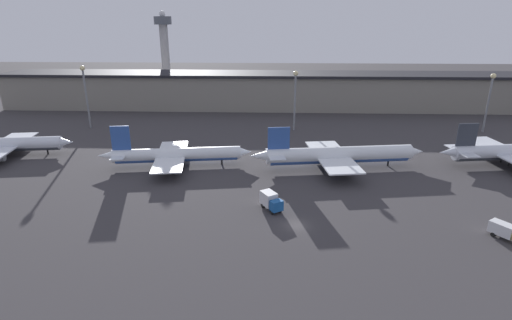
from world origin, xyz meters
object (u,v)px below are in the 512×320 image
Objects in this scene: airplane_1 at (175,155)px; airplane_3 at (511,152)px; control_tower at (165,47)px; service_vehicle_0 at (507,232)px; airplane_0 at (9,144)px; service_vehicle_1 at (271,201)px; airplane_2 at (338,155)px.

airplane_3 reaches higher than airplane_1.
airplane_3 is 166.35m from control_tower.
service_vehicle_0 is 0.16× the size of control_tower.
service_vehicle_1 is at bearing -30.60° from airplane_0.
airplane_1 is at bearing 172.11° from airplane_2.
airplane_0 is 147.58m from airplane_3.
airplane_3 reaches higher than airplane_2.
airplane_2 is at bearing 177.62° from airplane_3.
airplane_0 is at bearing 164.44° from airplane_1.
airplane_1 is at bearing -153.17° from service_vehicle_0.
airplane_0 reaches higher than airplane_3.
service_vehicle_1 is at bearing -163.54° from airplane_3.
service_vehicle_0 is at bearing -35.36° from airplane_1.
service_vehicle_0 is at bearing 44.08° from service_vehicle_1.
airplane_0 is at bearing -145.34° from service_vehicle_0.
airplane_1 is 1.00× the size of control_tower.
service_vehicle_0 is (26.18, -37.13, -2.05)m from airplane_2.
airplane_1 reaches higher than service_vehicle_0.
service_vehicle_0 is (71.64, -37.02, -1.53)m from airplane_1.
airplane_1 reaches higher than service_vehicle_1.
airplane_3 is at bearing -8.77° from airplane_0.
control_tower is (-75.69, 112.15, 21.13)m from airplane_2.
airplane_1 is 80.65m from service_vehicle_0.
service_vehicle_1 is (26.94, -26.06, -1.20)m from airplane_1.
airplane_2 is 7.15× the size of service_vehicle_0.
service_vehicle_1 reaches higher than service_vehicle_0.
airplane_0 is at bearing -144.71° from service_vehicle_1.
airplane_0 is 0.87× the size of control_tower.
airplane_2 reaches higher than service_vehicle_1.
service_vehicle_0 is 1.09× the size of service_vehicle_1.
control_tower is (-57.17, 138.32, 22.85)m from service_vehicle_1.
control_tower reaches higher than service_vehicle_0.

